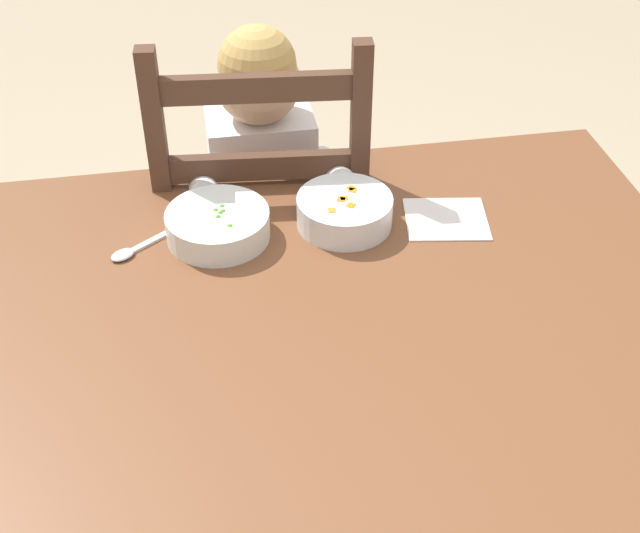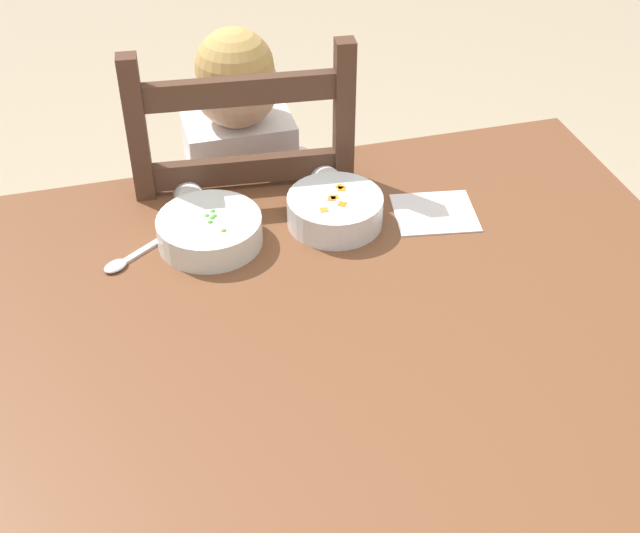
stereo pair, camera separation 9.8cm
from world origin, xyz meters
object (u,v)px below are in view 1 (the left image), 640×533
object	(u,v)px
bowl_of_carrots	(345,210)
spoon	(132,250)
dining_chair	(264,241)
bowl_of_peas	(218,224)
dining_table	(350,361)
child_figure	(264,179)

from	to	relation	value
bowl_of_carrots	spoon	size ratio (longest dim) A/B	1.39
dining_chair	bowl_of_peas	bearing A→B (deg)	-110.13
dining_table	child_figure	xyz separation A→B (m)	(-0.08, 0.55, 0.02)
bowl_of_carrots	bowl_of_peas	bearing A→B (deg)	-180.00
dining_table	bowl_of_peas	xyz separation A→B (m)	(-0.19, 0.25, 0.12)
dining_chair	spoon	size ratio (longest dim) A/B	8.01
bowl_of_peas	spoon	xyz separation A→B (m)	(-0.15, -0.02, -0.02)
spoon	dining_chair	bearing A→B (deg)	50.49
dining_chair	bowl_of_peas	xyz separation A→B (m)	(-0.11, -0.30, 0.27)
dining_chair	dining_table	bearing A→B (deg)	-81.67
bowl_of_peas	bowl_of_carrots	xyz separation A→B (m)	(0.23, 0.00, 0.00)
child_figure	dining_table	bearing A→B (deg)	-82.15
dining_table	dining_chair	world-z (taller)	dining_chair
child_figure	bowl_of_carrots	bearing A→B (deg)	-68.73
bowl_of_carrots	dining_table	bearing A→B (deg)	-98.63
child_figure	bowl_of_peas	bearing A→B (deg)	-111.26
child_figure	bowl_of_peas	xyz separation A→B (m)	(-0.11, -0.29, 0.10)
dining_table	bowl_of_carrots	size ratio (longest dim) A/B	7.09
child_figure	spoon	bearing A→B (deg)	-130.41
dining_table	dining_chair	size ratio (longest dim) A/B	1.23
child_figure	bowl_of_peas	size ratio (longest dim) A/B	5.22
bowl_of_peas	bowl_of_carrots	distance (m)	0.23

